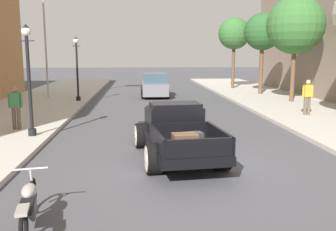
{
  "coord_description": "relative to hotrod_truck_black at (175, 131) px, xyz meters",
  "views": [
    {
      "loc": [
        -1.33,
        -9.58,
        3.03
      ],
      "look_at": [
        -0.4,
        2.33,
        1.0
      ],
      "focal_mm": 39.42,
      "sensor_mm": 36.0,
      "label": 1
    }
  ],
  "objects": [
    {
      "name": "street_tree_second",
      "position": [
        8.09,
        10.77,
        3.86
      ],
      "size": [
        3.35,
        3.35,
        6.16
      ],
      "color": "brown",
      "rests_on": "sidewalk_right"
    },
    {
      "name": "pedestrian_sidewalk_right",
      "position": [
        6.81,
        5.94,
        0.33
      ],
      "size": [
        0.53,
        0.22,
        1.65
      ],
      "color": "brown",
      "rests_on": "sidewalk_right"
    },
    {
      "name": "street_tree_farthest",
      "position": [
        6.72,
        19.53,
        3.82
      ],
      "size": [
        2.57,
        2.57,
        5.74
      ],
      "color": "brown",
      "rests_on": "sidewalk_right"
    },
    {
      "name": "hotrod_truck_black",
      "position": [
        0.0,
        0.0,
        0.0
      ],
      "size": [
        2.52,
        5.06,
        1.58
      ],
      "color": "black",
      "rests_on": "ground"
    },
    {
      "name": "ground_plane",
      "position": [
        0.28,
        -1.07,
        -0.75
      ],
      "size": [
        140.0,
        140.0,
        0.0
      ],
      "primitive_type": "plane",
      "color": "#47474C"
    },
    {
      "name": "street_lamp_far",
      "position": [
        -4.79,
        12.2,
        1.63
      ],
      "size": [
        0.5,
        0.32,
        3.85
      ],
      "color": "black",
      "rests_on": "sidewalk_left"
    },
    {
      "name": "street_tree_third",
      "position": [
        7.6,
        15.09,
        3.72
      ],
      "size": [
        2.59,
        2.59,
        5.66
      ],
      "color": "brown",
      "rests_on": "sidewalk_right"
    },
    {
      "name": "pedestrian_sidewalk_left",
      "position": [
        -5.73,
        3.57,
        0.33
      ],
      "size": [
        0.53,
        0.22,
        1.65
      ],
      "color": "brown",
      "rests_on": "sidewalk_left"
    },
    {
      "name": "flagpole",
      "position": [
        -6.78,
        13.93,
        5.02
      ],
      "size": [
        1.74,
        0.16,
        9.16
      ],
      "color": "#B2B2B7",
      "rests_on": "sidewalk_left"
    },
    {
      "name": "motorcycle_parked",
      "position": [
        -2.99,
        -4.47,
        -0.31
      ],
      "size": [
        0.65,
        2.1,
        0.93
      ],
      "color": "black",
      "rests_on": "ground"
    },
    {
      "name": "car_background_grey",
      "position": [
        0.01,
        15.21,
        0.01
      ],
      "size": [
        1.9,
        4.31,
        1.65
      ],
      "color": "slate",
      "rests_on": "ground"
    },
    {
      "name": "street_lamp_near",
      "position": [
        -4.84,
        2.42,
        1.63
      ],
      "size": [
        0.5,
        0.32,
        3.85
      ],
      "color": "black",
      "rests_on": "sidewalk_left"
    }
  ]
}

